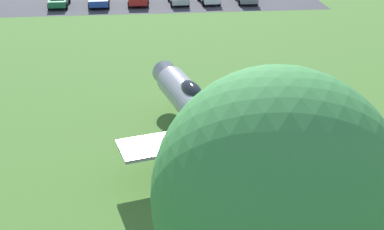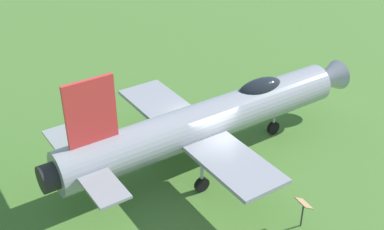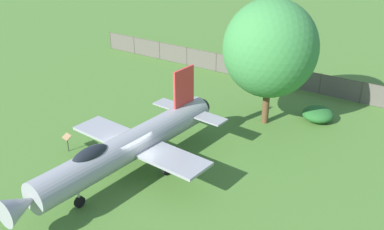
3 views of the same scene
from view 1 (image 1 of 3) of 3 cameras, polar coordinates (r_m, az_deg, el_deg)
ground_plane at (r=24.93m, az=2.12°, el=-5.09°), size 200.00×200.00×0.00m
parking_strip at (r=55.41m, az=-3.96°, el=12.22°), size 34.79×23.67×0.00m
display_jet at (r=24.31m, az=1.86°, el=-0.74°), size 11.48×12.12×5.08m
shade_tree at (r=13.09m, az=9.26°, el=-8.74°), size 6.23×6.26×8.66m
info_plaque at (r=27.02m, az=11.63°, el=-1.01°), size 0.72×0.67×1.14m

